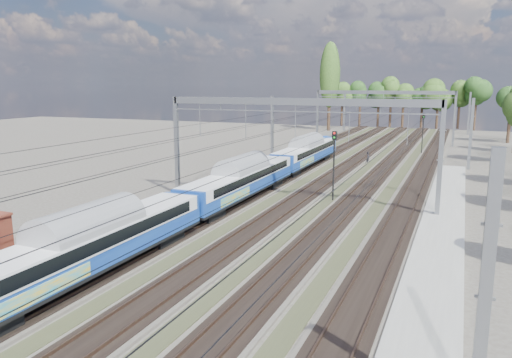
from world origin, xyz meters
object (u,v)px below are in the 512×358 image
at_px(emu_train, 240,176).
at_px(worker, 368,158).
at_px(signal_far, 423,128).
at_px(signal_near, 334,157).

height_order(emu_train, worker, emu_train).
distance_m(emu_train, worker, 26.76).
relative_size(worker, signal_far, 0.26).
bearing_deg(worker, signal_near, -174.63).
xyz_separation_m(worker, signal_near, (0.88, -22.10, 3.12)).
distance_m(worker, signal_far, 13.75).
xyz_separation_m(emu_train, signal_far, (12.00, 38.12, 1.41)).
height_order(worker, signal_near, signal_near).
height_order(emu_train, signal_far, signal_far).
bearing_deg(emu_train, signal_far, 72.52).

